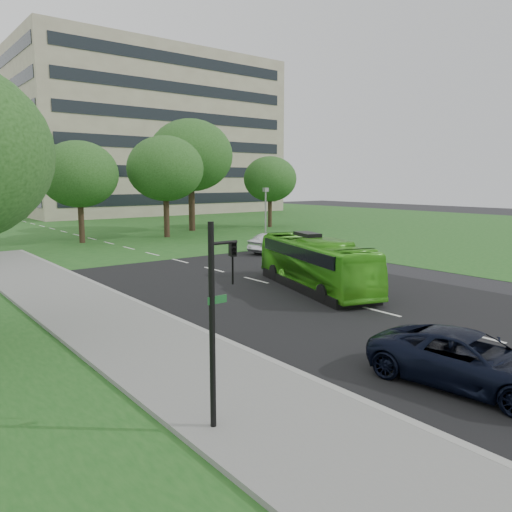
# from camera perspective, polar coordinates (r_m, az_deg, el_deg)

# --- Properties ---
(ground) EXTENTS (160.00, 160.00, 0.00)m
(ground) POSITION_cam_1_polar(r_m,az_deg,el_deg) (21.80, 9.81, -5.23)
(ground) COLOR black
(ground) RESTS_ON ground
(street_surfaces) EXTENTS (120.00, 120.00, 0.15)m
(street_surfaces) POSITION_cam_1_polar(r_m,az_deg,el_deg) (40.31, -15.26, 0.97)
(street_surfaces) COLOR black
(street_surfaces) RESTS_ON ground
(office_building) EXTENTS (40.10, 20.10, 25.00)m
(office_building) POSITION_cam_1_polar(r_m,az_deg,el_deg) (85.26, -11.93, 13.35)
(office_building) COLOR gray
(office_building) RESTS_ON ground
(tree_park_b) EXTENTS (6.43, 6.43, 8.43)m
(tree_park_b) POSITION_cam_1_polar(r_m,az_deg,el_deg) (44.04, -19.59, 8.79)
(tree_park_b) COLOR black
(tree_park_b) RESTS_ON ground
(tree_park_c) EXTENTS (6.93, 6.93, 9.20)m
(tree_park_c) POSITION_cam_1_polar(r_m,az_deg,el_deg) (46.56, -10.33, 9.79)
(tree_park_c) COLOR black
(tree_park_c) RESTS_ON ground
(tree_park_d) EXTENTS (8.61, 8.61, 11.39)m
(tree_park_d) POSITION_cam_1_polar(r_m,az_deg,el_deg) (52.37, -7.46, 11.31)
(tree_park_d) COLOR black
(tree_park_d) RESTS_ON ground
(tree_park_e) EXTENTS (5.91, 5.91, 7.87)m
(tree_park_e) POSITION_cam_1_polar(r_m,az_deg,el_deg) (56.19, 1.62, 8.78)
(tree_park_e) COLOR black
(tree_park_e) RESTS_ON ground
(bus) EXTENTS (4.58, 9.08, 2.47)m
(bus) POSITION_cam_1_polar(r_m,az_deg,el_deg) (24.06, 6.79, -0.86)
(bus) COLOR #48B820
(bus) RESTS_ON ground
(sedan) EXTENTS (4.49, 2.12, 1.42)m
(sedan) POSITION_cam_1_polar(r_m,az_deg,el_deg) (36.07, 2.21, 1.50)
(sedan) COLOR #ACACB1
(sedan) RESTS_ON ground
(suv) EXTENTS (2.98, 5.23, 1.38)m
(suv) POSITION_cam_1_polar(r_m,az_deg,el_deg) (13.90, 23.20, -10.90)
(suv) COLOR black
(suv) RESTS_ON ground
(traffic_light) EXTENTS (0.70, 0.20, 4.38)m
(traffic_light) POSITION_cam_1_polar(r_m,az_deg,el_deg) (10.11, -4.40, -6.27)
(traffic_light) COLOR black
(traffic_light) RESTS_ON ground
(camera_pole) EXTENTS (0.39, 0.33, 4.61)m
(camera_pole) POSITION_cam_1_polar(r_m,az_deg,el_deg) (40.90, 1.10, 5.52)
(camera_pole) COLOR gray
(camera_pole) RESTS_ON ground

